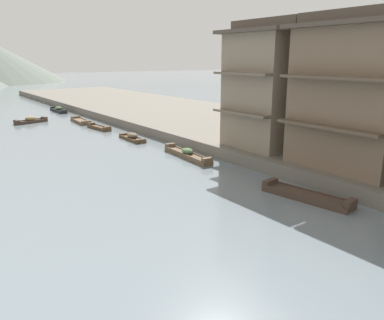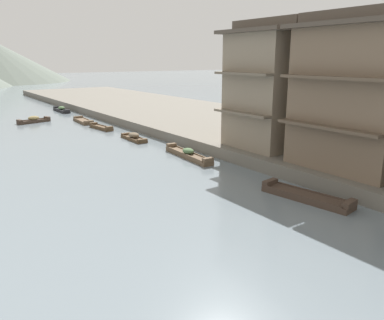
{
  "view_description": "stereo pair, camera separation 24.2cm",
  "coord_description": "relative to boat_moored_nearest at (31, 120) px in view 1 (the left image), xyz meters",
  "views": [
    {
      "loc": [
        -10.2,
        2.05,
        7.02
      ],
      "look_at": [
        2.24,
        19.32,
        1.37
      ],
      "focal_mm": 35.89,
      "sensor_mm": 36.0,
      "label": 1
    },
    {
      "loc": [
        -10.01,
        1.91,
        7.02
      ],
      "look_at": [
        2.24,
        19.32,
        1.37
      ],
      "focal_mm": 35.89,
      "sensor_mm": 36.0,
      "label": 2
    }
  ],
  "objects": [
    {
      "name": "house_waterfront_tall",
      "position": [
        10.32,
        -33.05,
        4.87
      ],
      "size": [
        6.32,
        7.13,
        8.74
      ],
      "color": "#75604C",
      "rests_on": "riverbank_right"
    },
    {
      "name": "boat_midriver_upstream",
      "position": [
        5.28,
        -23.12,
        -0.05
      ],
      "size": [
        1.25,
        5.67,
        0.71
      ],
      "color": "brown",
      "rests_on": "ground"
    },
    {
      "name": "boat_moored_second",
      "position": [
        5.32,
        -33.73,
        -0.1
      ],
      "size": [
        1.83,
        4.93,
        0.56
      ],
      "color": "#423328",
      "rests_on": "ground"
    },
    {
      "name": "boat_moored_nearest",
      "position": [
        0.0,
        0.0,
        0.0
      ],
      "size": [
        3.72,
        1.84,
        0.76
      ],
      "color": "#423328",
      "rests_on": "ground"
    },
    {
      "name": "riverbank_right",
      "position": [
        15.87,
        -17.39,
        0.14
      ],
      "size": [
        18.0,
        110.0,
        0.85
      ],
      "primitive_type": "cube",
      "color": "#6B665B",
      "rests_on": "ground"
    },
    {
      "name": "boat_upstream_distant",
      "position": [
        5.4,
        7.54,
        -0.03
      ],
      "size": [
        0.98,
        4.88,
        0.73
      ],
      "color": "#232326",
      "rests_on": "ground"
    },
    {
      "name": "boat_moored_far",
      "position": [
        4.91,
        -15.12,
        -0.04
      ],
      "size": [
        1.05,
        3.7,
        0.66
      ],
      "color": "brown",
      "rests_on": "ground"
    },
    {
      "name": "boat_moored_third",
      "position": [
        4.62,
        -3.09,
        -0.13
      ],
      "size": [
        1.38,
        4.46,
        0.47
      ],
      "color": "brown",
      "rests_on": "ground"
    },
    {
      "name": "house_waterfront_narrow",
      "position": [
        10.73,
        -26.32,
        4.88
      ],
      "size": [
        7.14,
        5.86,
        8.74
      ],
      "color": "gray",
      "rests_on": "riverbank_right"
    },
    {
      "name": "boat_midriver_drifting",
      "position": [
        4.65,
        -8.27,
        -0.12
      ],
      "size": [
        1.21,
        3.7,
        0.47
      ],
      "color": "brown",
      "rests_on": "ground"
    }
  ]
}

